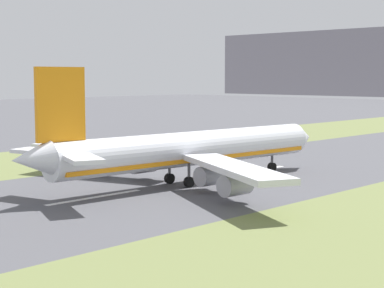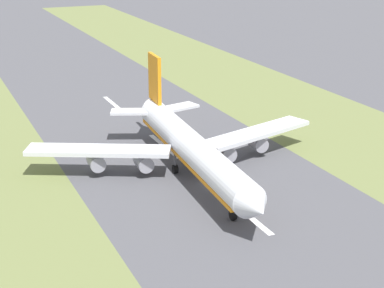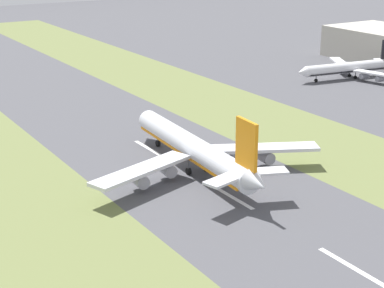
{
  "view_description": "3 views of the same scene",
  "coord_description": "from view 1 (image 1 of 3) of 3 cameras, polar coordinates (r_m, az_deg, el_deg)",
  "views": [
    {
      "loc": [
        79.67,
        -86.1,
        18.76
      ],
      "look_at": [
        1.73,
        -5.98,
        7.0
      ],
      "focal_mm": 60.0,
      "sensor_mm": 36.0,
      "label": 1
    },
    {
      "loc": [
        49.85,
        104.73,
        48.21
      ],
      "look_at": [
        1.73,
        -5.98,
        7.0
      ],
      "focal_mm": 60.0,
      "sensor_mm": 36.0,
      "label": 2
    },
    {
      "loc": [
        -81.45,
        -140.09,
        59.85
      ],
      "look_at": [
        1.73,
        -5.98,
        7.0
      ],
      "focal_mm": 60.0,
      "sensor_mm": 36.0,
      "label": 3
    }
  ],
  "objects": [
    {
      "name": "ground_plane",
      "position": [
        118.8,
        1.42,
        -3.08
      ],
      "size": [
        800.0,
        800.0,
        0.0
      ],
      "primitive_type": "plane",
      "color": "#4C4C51"
    },
    {
      "name": "grass_median_west",
      "position": [
        152.67,
        -11.07,
        -1.16
      ],
      "size": [
        40.0,
        600.0,
        0.01
      ],
      "primitive_type": "cube",
      "color": "olive",
      "rests_on": "ground"
    },
    {
      "name": "centreline_dash_mid",
      "position": [
        101.55,
        -8.63,
        -4.7
      ],
      "size": [
        1.2,
        18.0,
        0.01
      ],
      "primitive_type": "cube",
      "color": "silver",
      "rests_on": "ground"
    },
    {
      "name": "centreline_dash_far",
      "position": [
        129.32,
        5.65,
        -2.36
      ],
      "size": [
        1.2,
        18.0,
        0.01
      ],
      "primitive_type": "cube",
      "color": "silver",
      "rests_on": "ground"
    },
    {
      "name": "airplane_main_jet",
      "position": [
        111.25,
        -0.73,
        -0.57
      ],
      "size": [
        63.97,
        67.22,
        20.2
      ],
      "color": "silver",
      "rests_on": "ground"
    }
  ]
}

